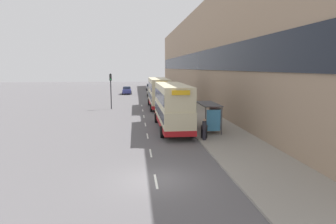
{
  "coord_description": "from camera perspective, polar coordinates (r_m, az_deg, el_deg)",
  "views": [
    {
      "loc": [
        -1.0,
        -15.02,
        5.85
      ],
      "look_at": [
        2.29,
        14.8,
        1.38
      ],
      "focal_mm": 32.0,
      "sensor_mm": 36.0,
      "label": 1
    }
  ],
  "objects": [
    {
      "name": "bus_shelter",
      "position": [
        27.25,
        8.17,
        0.0
      ],
      "size": [
        1.6,
        4.2,
        2.48
      ],
      "color": "#4C4C51",
      "rests_on": "ground_plane"
    },
    {
      "name": "terrace_facade",
      "position": [
        54.76,
        5.92,
        10.33
      ],
      "size": [
        3.1,
        93.0,
        15.34
      ],
      "color": "#9E846B",
      "rests_on": "ground_plane"
    },
    {
      "name": "car_2",
      "position": [
        54.34,
        -1.93,
        3.21
      ],
      "size": [
        1.97,
        3.96,
        1.76
      ],
      "color": "#B7B799",
      "rests_on": "ground_plane"
    },
    {
      "name": "litter_bin",
      "position": [
        24.61,
        6.9,
        -3.74
      ],
      "size": [
        0.55,
        0.55,
        1.05
      ],
      "color": "black",
      "rests_on": "ground_plane"
    },
    {
      "name": "pedestrian_1",
      "position": [
        31.94,
        4.03,
        -0.38
      ],
      "size": [
        0.31,
        0.31,
        1.57
      ],
      "color": "#23232D",
      "rests_on": "ground_plane"
    },
    {
      "name": "car_1",
      "position": [
        67.38,
        -7.84,
        4.13
      ],
      "size": [
        2.04,
        4.52,
        1.68
      ],
      "rotation": [
        0.0,
        0.0,
        3.14
      ],
      "color": "navy",
      "rests_on": "ground_plane"
    },
    {
      "name": "lane_mark_5",
      "position": [
        41.35,
        -4.84,
        0.32
      ],
      "size": [
        0.12,
        2.0,
        0.01
      ],
      "color": "silver",
      "rests_on": "ground_plane"
    },
    {
      "name": "lane_mark_4",
      "position": [
        36.19,
        -4.63,
        -0.85
      ],
      "size": [
        0.12,
        2.0,
        0.01
      ],
      "color": "silver",
      "rests_on": "ground_plane"
    },
    {
      "name": "car_0",
      "position": [
        60.96,
        -3.02,
        3.74
      ],
      "size": [
        2.05,
        3.93,
        1.68
      ],
      "color": "#B7B799",
      "rests_on": "ground_plane"
    },
    {
      "name": "double_decker_bus_near",
      "position": [
        28.32,
        0.81,
        1.24
      ],
      "size": [
        2.85,
        10.86,
        4.3
      ],
      "color": "beige",
      "rests_on": "ground_plane"
    },
    {
      "name": "pedestrian_at_shelter",
      "position": [
        23.94,
        6.93,
        -3.23
      ],
      "size": [
        0.34,
        0.34,
        1.72
      ],
      "color": "#23232D",
      "rests_on": "ground_plane"
    },
    {
      "name": "lane_mark_1",
      "position": [
        20.87,
        -3.33,
        -7.8
      ],
      "size": [
        0.12,
        2.0,
        0.01
      ],
      "color": "silver",
      "rests_on": "ground_plane"
    },
    {
      "name": "lane_mark_3",
      "position": [
        31.04,
        -4.34,
        -2.4
      ],
      "size": [
        0.12,
        2.0,
        0.01
      ],
      "color": "silver",
      "rests_on": "ground_plane"
    },
    {
      "name": "ground_plane",
      "position": [
        16.14,
        -2.37,
        -12.77
      ],
      "size": [
        220.0,
        220.0,
        0.0
      ],
      "primitive_type": "plane",
      "color": "#5B595B"
    },
    {
      "name": "double_decker_bus_ahead",
      "position": [
        43.28,
        -1.78,
        3.74
      ],
      "size": [
        2.85,
        10.7,
        4.3
      ],
      "color": "beige",
      "rests_on": "ground_plane"
    },
    {
      "name": "lane_mark_2",
      "position": [
        25.93,
        -3.93,
        -4.57
      ],
      "size": [
        0.12,
        2.0,
        0.01
      ],
      "color": "silver",
      "rests_on": "ground_plane"
    },
    {
      "name": "pavement",
      "position": [
        54.35,
        1.68,
        2.36
      ],
      "size": [
        5.0,
        93.0,
        0.14
      ],
      "color": "gray",
      "rests_on": "ground_plane"
    },
    {
      "name": "car_3",
      "position": [
        78.12,
        -3.45,
        4.78
      ],
      "size": [
        2.02,
        3.96,
        1.69
      ],
      "color": "silver",
      "rests_on": "ground_plane"
    },
    {
      "name": "traffic_light_far_kerb",
      "position": [
        43.06,
        -10.85,
        5.03
      ],
      "size": [
        0.3,
        0.32,
        5.03
      ],
      "color": "black",
      "rests_on": "ground_plane"
    },
    {
      "name": "lane_mark_0",
      "position": [
        15.93,
        -2.32,
        -13.05
      ],
      "size": [
        0.12,
        2.0,
        0.01
      ],
      "color": "silver",
      "rests_on": "ground_plane"
    },
    {
      "name": "lane_mark_6",
      "position": [
        46.53,
        -5.01,
        1.22
      ],
      "size": [
        0.12,
        2.0,
        0.01
      ],
      "color": "silver",
      "rests_on": "ground_plane"
    }
  ]
}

